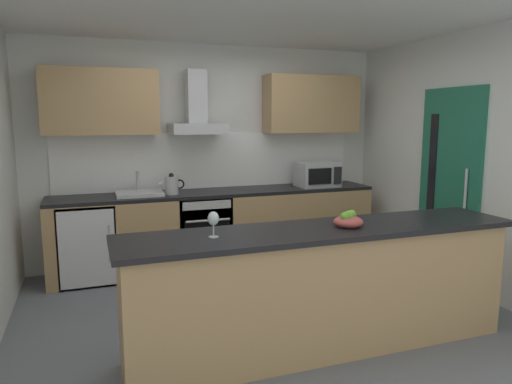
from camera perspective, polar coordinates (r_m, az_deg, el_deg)
name	(u,v)px	position (r m, az deg, el deg)	size (l,w,h in m)	color
ground	(264,315)	(4.37, 0.99, -14.64)	(5.28, 4.62, 0.02)	slate
ceiling	(265,10)	(4.10, 1.09, 21.22)	(5.28, 4.62, 0.02)	white
wall_back	(210,154)	(5.81, -5.58, 4.57)	(5.28, 0.12, 2.60)	silver
wall_right	(467,162)	(5.23, 24.22, 3.35)	(0.12, 4.62, 2.60)	silver
backsplash_tile	(212,161)	(5.75, -5.39, 3.82)	(3.64, 0.02, 0.66)	white
counter_back	(219,229)	(5.58, -4.48, -4.45)	(3.77, 0.60, 0.90)	tan
counter_island	(323,288)	(3.63, 8.17, -11.48)	(3.04, 0.64, 0.94)	tan
upper_cabinets	(214,103)	(5.57, -5.08, 10.67)	(3.72, 0.32, 0.70)	tan
side_door	(449,187)	(5.32, 22.32, 0.59)	(0.08, 0.85, 2.05)	#1E664C
oven	(202,230)	(5.50, -6.62, -4.57)	(0.60, 0.62, 0.80)	slate
refrigerator	(87,242)	(5.37, -19.80, -5.76)	(0.58, 0.60, 0.85)	white
microwave	(317,174)	(5.87, 7.46, 2.13)	(0.50, 0.38, 0.30)	#B7BABC
sink	(139,193)	(5.31, -13.99, -0.11)	(0.50, 0.40, 0.26)	silver
kettle	(172,185)	(5.30, -10.19, 0.85)	(0.29, 0.15, 0.24)	#B7BABC
range_hood	(197,114)	(5.47, -7.19, 9.38)	(0.62, 0.45, 0.72)	#B7BABC
wine_glass	(213,220)	(3.17, -5.20, -3.34)	(0.08, 0.08, 0.18)	silver
fruit_bowl	(348,221)	(3.55, 11.13, -3.42)	(0.22, 0.22, 0.13)	#B24C47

